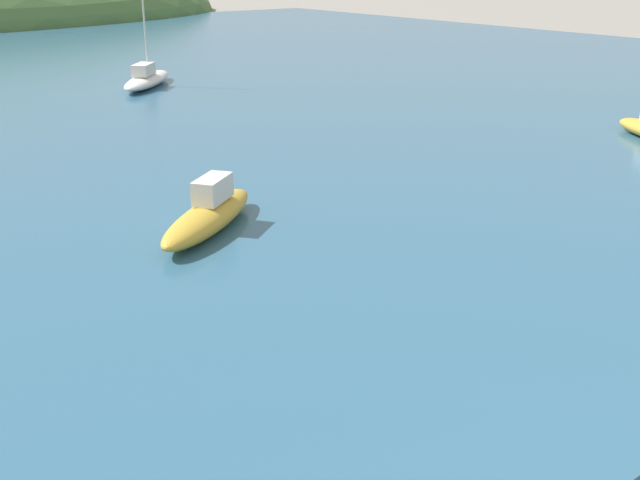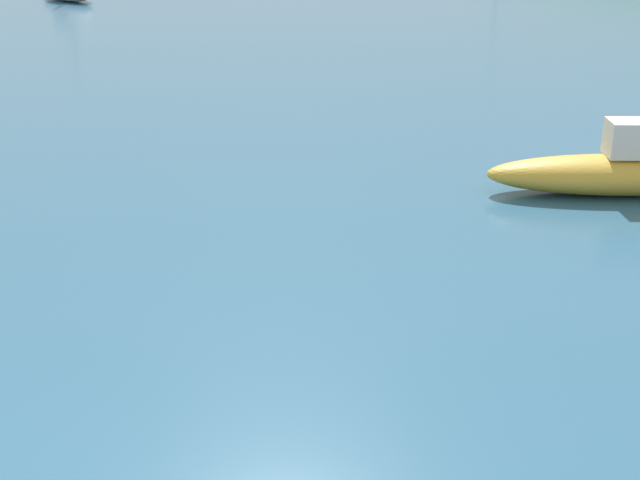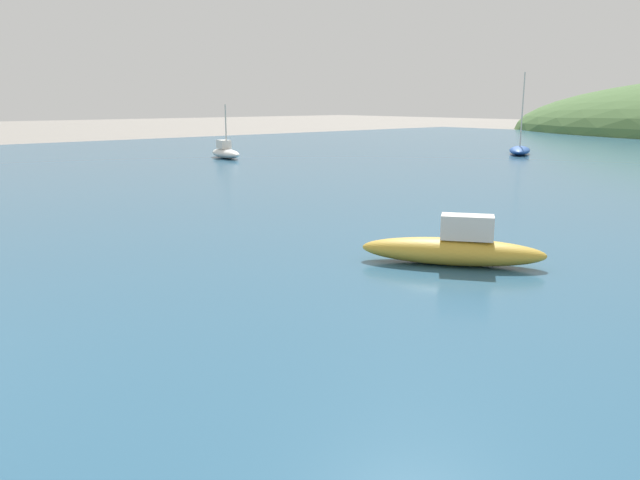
{
  "view_description": "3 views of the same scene",
  "coord_description": "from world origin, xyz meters",
  "views": [
    {
      "loc": [
        -5.04,
        -0.91,
        4.88
      ],
      "look_at": [
        0.94,
        6.94,
        1.13
      ],
      "focal_mm": 42.0,
      "sensor_mm": 36.0,
      "label": 1
    },
    {
      "loc": [
        4.64,
        -0.14,
        3.79
      ],
      "look_at": [
        0.78,
        5.02,
        1.2
      ],
      "focal_mm": 50.0,
      "sensor_mm": 36.0,
      "label": 2
    },
    {
      "loc": [
        8.27,
        1.56,
        3.09
      ],
      "look_at": [
        1.94,
        6.94,
        1.24
      ],
      "focal_mm": 35.0,
      "sensor_mm": 36.0,
      "label": 3
    }
  ],
  "objects": [
    {
      "name": "boat_far_left",
      "position": [
        7.46,
        26.67,
        0.42
      ],
      "size": [
        3.83,
        4.03,
        5.42
      ],
      "color": "silver",
      "rests_on": "water"
    },
    {
      "name": "boat_green_fishing",
      "position": [
        1.27,
        10.79,
        0.41
      ],
      "size": [
        3.22,
        2.66,
        0.95
      ],
      "color": "gold",
      "rests_on": "water"
    }
  ]
}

